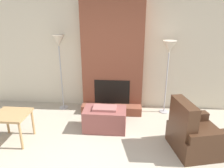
% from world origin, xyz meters
% --- Properties ---
extents(wall_back, '(6.93, 0.06, 2.60)m').
position_xyz_m(wall_back, '(0.00, 2.89, 1.30)').
color(wall_back, beige).
rests_on(wall_back, ground_plane).
extents(fireplace, '(1.42, 0.60, 2.60)m').
position_xyz_m(fireplace, '(0.00, 2.68, 1.22)').
color(fireplace, brown).
rests_on(fireplace, ground_plane).
extents(ottoman, '(0.86, 0.51, 0.51)m').
position_xyz_m(ottoman, '(-0.07, 1.68, 0.24)').
color(ottoman, '#8C4C47').
rests_on(ottoman, ground_plane).
extents(armchair, '(0.98, 1.00, 0.95)m').
position_xyz_m(armchair, '(1.55, 1.12, 0.29)').
color(armchair, '#422819').
rests_on(armchair, ground_plane).
extents(side_table, '(0.61, 0.57, 0.57)m').
position_xyz_m(side_table, '(-1.73, 1.11, 0.48)').
color(side_table, tan).
rests_on(side_table, ground_plane).
extents(floor_lamp_left, '(0.30, 0.30, 1.82)m').
position_xyz_m(floor_lamp_left, '(-1.23, 2.58, 1.59)').
color(floor_lamp_left, '#ADADB2').
rests_on(floor_lamp_left, ground_plane).
extents(floor_lamp_right, '(0.30, 0.30, 1.72)m').
position_xyz_m(floor_lamp_right, '(1.26, 2.58, 1.49)').
color(floor_lamp_right, '#ADADB2').
rests_on(floor_lamp_right, ground_plane).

